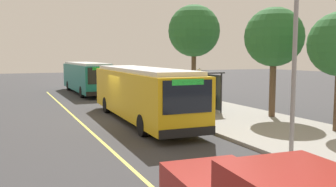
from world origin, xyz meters
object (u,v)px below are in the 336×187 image
object	(u,v)px
pedestrian_commuter	(169,93)
transit_bus_main	(141,92)
waiting_bench	(206,103)
route_sign_post	(199,87)
transit_bus_second	(86,76)

from	to	relation	value
pedestrian_commuter	transit_bus_main	bearing A→B (deg)	-43.32
transit_bus_main	waiting_bench	bearing A→B (deg)	102.24
transit_bus_main	pedestrian_commuter	world-z (taller)	transit_bus_main
route_sign_post	pedestrian_commuter	xyz separation A→B (m)	(-5.40, 0.68, -0.84)
transit_bus_main	transit_bus_second	distance (m)	16.23
transit_bus_second	route_sign_post	distance (m)	18.39
transit_bus_main	transit_bus_second	bearing A→B (deg)	179.27
waiting_bench	route_sign_post	xyz separation A→B (m)	(3.03, -2.19, 1.32)
transit_bus_main	route_sign_post	xyz separation A→B (m)	(2.00, 2.52, 0.34)
transit_bus_main	pedestrian_commuter	bearing A→B (deg)	136.68
transit_bus_second	route_sign_post	xyz separation A→B (m)	(18.24, 2.32, 0.34)
route_sign_post	pedestrian_commuter	bearing A→B (deg)	172.82
waiting_bench	route_sign_post	distance (m)	3.96
pedestrian_commuter	transit_bus_second	bearing A→B (deg)	-166.85
waiting_bench	pedestrian_commuter	size ratio (longest dim) A/B	0.95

